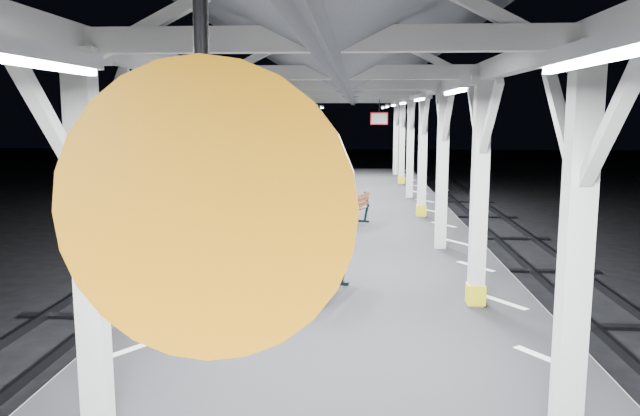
{
  "coord_description": "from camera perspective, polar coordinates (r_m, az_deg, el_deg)",
  "views": [
    {
      "loc": [
        0.25,
        -6.99,
        3.81
      ],
      "look_at": [
        -0.39,
        3.57,
        2.2
      ],
      "focal_mm": 35.0,
      "sensor_mm": 36.0,
      "label": 1
    }
  ],
  "objects": [
    {
      "name": "hazard_stripes_left",
      "position": [
        8.0,
        -16.88,
        -12.25
      ],
      "size": [
        1.0,
        48.0,
        0.01
      ],
      "primitive_type": "cube",
      "color": "silver",
      "rests_on": "platform"
    },
    {
      "name": "canopy",
      "position": [
        7.02,
        1.47,
        14.76
      ],
      "size": [
        5.4,
        49.0,
        4.65
      ],
      "color": "silver",
      "rests_on": "platform"
    },
    {
      "name": "bench_far",
      "position": [
        15.57,
        2.96,
        -0.14
      ],
      "size": [
        1.06,
        1.6,
        0.82
      ],
      "rotation": [
        0.0,
        0.0,
        -0.38
      ],
      "color": "black",
      "rests_on": "platform"
    },
    {
      "name": "bench_mid",
      "position": [
        9.57,
        0.21,
        -5.54
      ],
      "size": [
        0.99,
        1.7,
        0.87
      ],
      "rotation": [
        0.0,
        0.0,
        -0.27
      ],
      "color": "black",
      "rests_on": "platform"
    },
    {
      "name": "platform",
      "position": [
        7.74,
        1.35,
        -16.66
      ],
      "size": [
        6.0,
        50.0,
        1.0
      ],
      "primitive_type": "cube",
      "color": "black",
      "rests_on": "ground"
    },
    {
      "name": "hazard_stripes_right",
      "position": [
        7.85,
        20.02,
        -12.83
      ],
      "size": [
        1.0,
        48.0,
        0.01
      ],
      "primitive_type": "cube",
      "color": "silver",
      "rests_on": "platform"
    }
  ]
}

